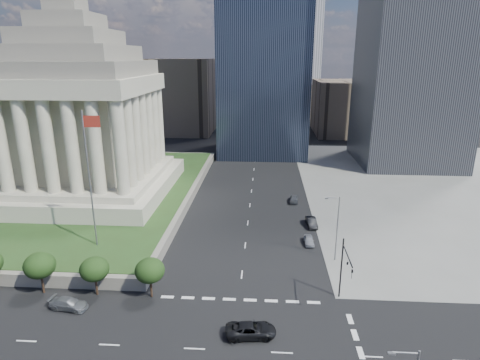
# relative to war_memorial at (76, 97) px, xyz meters

# --- Properties ---
(ground) EXTENTS (500.00, 500.00, 0.00)m
(ground) POSITION_rel_war_memorial_xyz_m (34.00, 52.00, -21.40)
(ground) COLOR black
(ground) RESTS_ON ground
(sidewalk_ne) EXTENTS (68.00, 90.00, 0.03)m
(sidewalk_ne) POSITION_rel_war_memorial_xyz_m (80.00, 12.00, -21.38)
(sidewalk_ne) COLOR slate
(sidewalk_ne) RESTS_ON ground
(plaza_terrace) EXTENTS (66.00, 70.00, 1.80)m
(plaza_terrace) POSITION_rel_war_memorial_xyz_m (-11.00, 2.00, -20.50)
(plaza_terrace) COLOR #6C675D
(plaza_terrace) RESTS_ON ground
(plaza_lawn) EXTENTS (64.00, 68.00, 0.10)m
(plaza_lawn) POSITION_rel_war_memorial_xyz_m (-11.00, 2.00, -19.55)
(plaza_lawn) COLOR #253D19
(plaza_lawn) RESTS_ON plaza_terrace
(war_memorial) EXTENTS (34.00, 34.00, 39.00)m
(war_memorial) POSITION_rel_war_memorial_xyz_m (0.00, 0.00, 0.00)
(war_memorial) COLOR #A19C87
(war_memorial) RESTS_ON plaza_lawn
(flagpole) EXTENTS (2.52, 0.24, 20.00)m
(flagpole) POSITION_rel_war_memorial_xyz_m (12.17, -24.00, -8.29)
(flagpole) COLOR slate
(flagpole) RESTS_ON plaza_lawn
(midrise_glass) EXTENTS (26.00, 26.00, 60.00)m
(midrise_glass) POSITION_rel_war_memorial_xyz_m (36.00, 47.00, 8.60)
(midrise_glass) COLOR black
(midrise_glass) RESTS_ON ground
(building_filler_ne) EXTENTS (20.00, 30.00, 20.00)m
(building_filler_ne) POSITION_rel_war_memorial_xyz_m (66.00, 82.00, -11.40)
(building_filler_ne) COLOR brown
(building_filler_ne) RESTS_ON ground
(building_filler_nw) EXTENTS (24.00, 30.00, 28.00)m
(building_filler_nw) POSITION_rel_war_memorial_xyz_m (4.00, 82.00, -7.40)
(building_filler_nw) COLOR brown
(building_filler_nw) RESTS_ON ground
(traffic_signal_ne) EXTENTS (0.30, 5.74, 8.00)m
(traffic_signal_ne) POSITION_rel_war_memorial_xyz_m (46.50, -34.30, -16.15)
(traffic_signal_ne) COLOR black
(traffic_signal_ne) RESTS_ON ground
(street_lamp_north) EXTENTS (2.13, 0.22, 10.00)m
(street_lamp_north) POSITION_rel_war_memorial_xyz_m (47.33, -23.00, -15.74)
(street_lamp_north) COLOR slate
(street_lamp_north) RESTS_ON ground
(pickup_truck) EXTENTS (5.72, 3.17, 1.51)m
(pickup_truck) POSITION_rel_war_memorial_xyz_m (35.73, -40.63, -20.64)
(pickup_truck) COLOR black
(pickup_truck) RESTS_ON ground
(suv_grey) EXTENTS (2.56, 4.89, 1.35)m
(suv_grey) POSITION_rel_war_memorial_xyz_m (13.86, -37.15, -20.72)
(suv_grey) COLOR #5B5F63
(suv_grey) RESTS_ON ground
(parked_sedan_near) EXTENTS (3.73, 1.56, 1.26)m
(parked_sedan_near) POSITION_rel_war_memorial_xyz_m (44.17, -17.85, -20.77)
(parked_sedan_near) COLOR #9DA0A6
(parked_sedan_near) RESTS_ON ground
(parked_sedan_mid) EXTENTS (4.61, 1.98, 1.48)m
(parked_sedan_mid) POSITION_rel_war_memorial_xyz_m (45.32, -10.68, -20.66)
(parked_sedan_mid) COLOR black
(parked_sedan_mid) RESTS_ON ground
(parked_sedan_far) EXTENTS (2.00, 4.17, 1.37)m
(parked_sedan_far) POSITION_rel_war_memorial_xyz_m (43.00, 1.40, -20.71)
(parked_sedan_far) COLOR #4D5054
(parked_sedan_far) RESTS_ON ground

